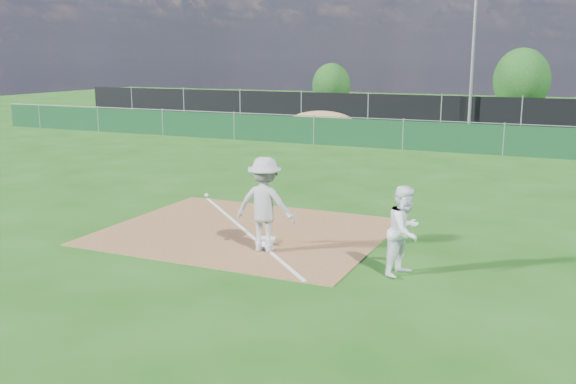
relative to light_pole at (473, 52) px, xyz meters
The scene contains 16 objects.
ground 13.40m from the light_pole, 96.74° to the right, with size 90.00×90.00×0.00m, color #194F11.
infield_dirt 22.11m from the light_pole, 93.95° to the right, with size 6.00×5.00×0.02m, color brown.
foul_line 22.11m from the light_pole, 93.95° to the right, with size 0.08×7.00×0.01m, color white.
green_fence 8.55m from the light_pole, 101.02° to the right, with size 44.00×0.05×1.20m, color #0E351A.
dirt_mound 8.46m from the light_pole, 147.13° to the right, with size 3.38×2.60×1.17m, color #A17D4E.
black_fence 3.46m from the light_pole, 168.69° to the left, with size 46.00×0.04×1.80m, color black.
parking_lot 6.80m from the light_pole, 105.80° to the left, with size 46.00×9.00×0.01m, color black.
light_pole is the anchor object (origin of this frame).
first_base 22.65m from the light_pole, 91.80° to the right, with size 0.37×0.37×0.08m, color white.
play_at_first 23.03m from the light_pole, 91.14° to the right, with size 1.79×0.80×1.89m.
runner 23.40m from the light_pole, 84.01° to the right, with size 0.79×0.62×1.63m, color white.
car_left 9.62m from the light_pole, 151.51° to the left, with size 1.78×4.42×1.51m, color #A5A7AC.
car_mid 7.80m from the light_pole, 125.76° to the left, with size 1.43×4.10×1.35m, color black.
car_right 7.36m from the light_pole, 44.65° to the left, with size 1.94×4.76×1.38m, color black.
tree_left 16.09m from the light_pole, 136.88° to the left, with size 2.80×2.80×3.32m.
tree_mid 12.21m from the light_pole, 82.98° to the left, with size 3.69×3.69×4.37m.
Camera 1 is at (6.52, -11.19, 3.85)m, focal length 40.00 mm.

